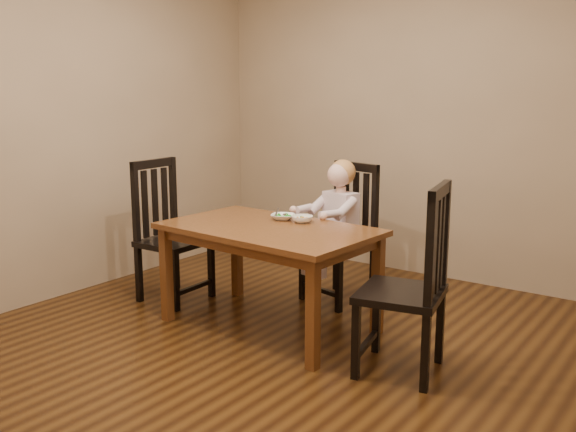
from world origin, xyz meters
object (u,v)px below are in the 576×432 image
Objects in this scene: bowl_peas at (283,217)px; toddler at (339,217)px; bowl_veg at (302,219)px; chair_right at (411,284)px; dining_table at (269,238)px; chair_left at (169,233)px; chair_child at (343,236)px.

toddler is at bearing 73.84° from bowl_peas.
toddler is at bearing 91.61° from bowl_veg.
chair_right reaches higher than bowl_veg.
bowl_peas is at bearing 61.61° from chair_right.
dining_table is 1.01m from chair_left.
chair_right is at bearing 84.27° from chair_left.
dining_table is at bearing -77.00° from bowl_peas.
chair_right reaches higher than chair_child.
chair_left is (-1.11, -0.76, 0.01)m from chair_child.
chair_child reaches higher than bowl_veg.
chair_right is (0.99, -0.91, 0.02)m from chair_child.
bowl_peas is at bearing 99.90° from chair_left.
dining_table is 0.82m from chair_child.
chair_right reaches higher than toddler.
toddler is (0.10, 0.75, 0.03)m from dining_table.
chair_left is 1.86× the size of toddler.
bowl_peas is at bearing 87.25° from chair_child.
dining_table is at bearing 72.57° from chair_right.
chair_right reaches higher than bowl_peas.
chair_right is at bearing 152.58° from toddler.
bowl_peas is (-0.16, -0.57, 0.22)m from chair_child.
chair_left is 0.99m from bowl_peas.
bowl_peas is 0.16m from bowl_veg.
dining_table is 1.10m from chair_right.
toddler is 0.54m from bowl_peas.
toddler is at bearing 121.15° from chair_left.
bowl_peas is (-0.05, 0.23, 0.10)m from dining_table.
chair_right is at bearing -16.54° from bowl_peas.
dining_table is 1.32× the size of chair_right.
chair_left is at bearing -168.34° from bowl_peas.
chair_right is at bearing -5.58° from dining_table.
chair_child is 0.61m from bowl_veg.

